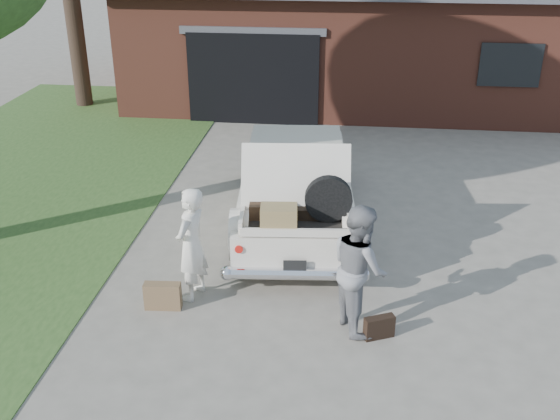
# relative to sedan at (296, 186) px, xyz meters

# --- Properties ---
(ground) EXTENTS (90.00, 90.00, 0.00)m
(ground) POSITION_rel_sedan_xyz_m (-0.06, -2.43, -0.70)
(ground) COLOR gray
(ground) RESTS_ON ground
(grass_strip) EXTENTS (6.00, 16.00, 0.02)m
(grass_strip) POSITION_rel_sedan_xyz_m (-5.56, 0.57, -0.69)
(grass_strip) COLOR #2D4C1E
(grass_strip) RESTS_ON ground
(house) EXTENTS (12.80, 7.80, 3.30)m
(house) POSITION_rel_sedan_xyz_m (0.92, 9.04, 0.97)
(house) COLOR brown
(house) RESTS_ON ground
(sedan) EXTENTS (2.24, 4.92, 1.87)m
(sedan) POSITION_rel_sedan_xyz_m (0.00, 0.00, 0.00)
(sedan) COLOR beige
(sedan) RESTS_ON ground
(woman_left) EXTENTS (0.53, 0.67, 1.62)m
(woman_left) POSITION_rel_sedan_xyz_m (-1.19, -2.43, 0.11)
(woman_left) COLOR silver
(woman_left) RESTS_ON ground
(woman_right) EXTENTS (0.92, 1.01, 1.70)m
(woman_right) POSITION_rel_sedan_xyz_m (1.06, -2.87, 0.15)
(woman_right) COLOR gray
(woman_right) RESTS_ON ground
(suitcase_left) EXTENTS (0.50, 0.19, 0.38)m
(suitcase_left) POSITION_rel_sedan_xyz_m (-1.54, -2.79, -0.51)
(suitcase_left) COLOR brown
(suitcase_left) RESTS_ON ground
(suitcase_right) EXTENTS (0.40, 0.27, 0.30)m
(suitcase_right) POSITION_rel_sedan_xyz_m (1.34, -3.12, -0.55)
(suitcase_right) COLOR black
(suitcase_right) RESTS_ON ground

